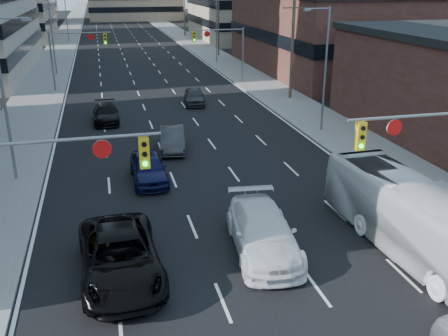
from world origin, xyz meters
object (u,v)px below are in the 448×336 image
transit_bus (418,221)px  white_van (263,232)px  black_pickup (120,257)px  sedan_blue (149,168)px

transit_bus → white_van: bearing=161.0°
black_pickup → white_van: size_ratio=1.05×
black_pickup → transit_bus: transit_bus is taller
black_pickup → white_van: bearing=3.4°
white_van → sedan_blue: white_van is taller
black_pickup → sedan_blue: 9.82m
transit_bus → sedan_blue: transit_bus is taller
black_pickup → transit_bus: 11.98m
sedan_blue → transit_bus: bearing=-48.3°
white_van → transit_bus: bearing=-10.4°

